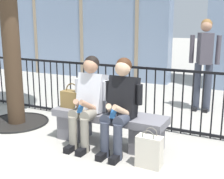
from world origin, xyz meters
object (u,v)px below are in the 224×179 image
handbag_on_bench (72,99)px  bystander_at_railing (204,58)px  seated_person_companion (120,103)px  shopping_bag (149,151)px  seated_person_with_phone (88,98)px  stone_bench (109,125)px

handbag_on_bench → bystander_at_railing: (1.40, 2.24, 0.42)m
seated_person_companion → shopping_bag: (0.49, -0.25, -0.46)m
seated_person_with_phone → shopping_bag: seated_person_with_phone is taller
stone_bench → seated_person_with_phone: 0.46m
bystander_at_railing → seated_person_companion: bearing=-103.8°
seated_person_with_phone → seated_person_companion: bearing=0.0°
bystander_at_railing → handbag_on_bench: bearing=-121.9°
handbag_on_bench → bystander_at_railing: size_ratio=0.21×
seated_person_companion → handbag_on_bench: size_ratio=3.44×
handbag_on_bench → shopping_bag: handbag_on_bench is taller
seated_person_with_phone → handbag_on_bench: 0.37m
seated_person_companion → handbag_on_bench: (-0.82, 0.12, -0.07)m
stone_bench → seated_person_companion: bearing=-28.6°
shopping_bag → bystander_at_railing: bearing=88.1°
seated_person_companion → bystander_at_railing: size_ratio=0.71×
seated_person_with_phone → bystander_at_railing: size_ratio=0.71×
stone_bench → handbag_on_bench: size_ratio=4.54×
handbag_on_bench → stone_bench: bearing=1.0°
stone_bench → bystander_at_railing: bystander_at_railing is taller
bystander_at_railing → seated_person_with_phone: bearing=-114.0°
stone_bench → bystander_at_railing: (0.82, 2.23, 0.73)m
stone_bench → handbag_on_bench: (-0.58, -0.01, 0.31)m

